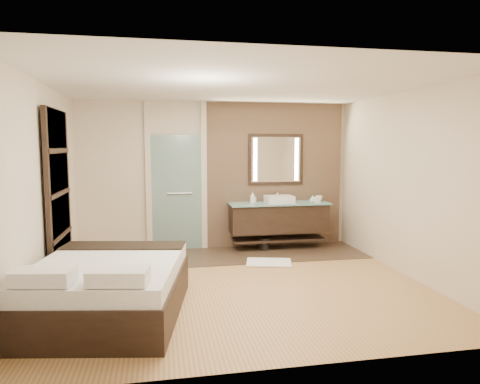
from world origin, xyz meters
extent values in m
plane|color=#AA7047|center=(0.00, 0.00, 0.00)|extent=(5.00, 5.00, 0.00)
cube|color=#3A2B20|center=(0.60, 1.60, 0.01)|extent=(3.80, 1.30, 0.01)
cube|color=tan|center=(1.10, 2.21, 1.35)|extent=(2.60, 0.08, 2.70)
cube|color=black|center=(1.10, 1.92, 0.57)|extent=(1.80, 0.50, 0.50)
cube|color=black|center=(1.10, 1.92, 0.18)|extent=(1.71, 0.45, 0.04)
cube|color=#8EDAD6|center=(1.10, 1.90, 0.85)|extent=(1.85, 0.55, 0.03)
cube|color=white|center=(1.10, 1.90, 0.93)|extent=(0.50, 0.38, 0.13)
cylinder|color=silver|center=(1.10, 2.09, 0.95)|extent=(0.03, 0.03, 0.18)
cylinder|color=silver|center=(1.10, 2.05, 1.03)|extent=(0.02, 0.10, 0.02)
cube|color=black|center=(1.10, 2.16, 1.65)|extent=(1.06, 0.03, 0.96)
cube|color=white|center=(1.10, 2.15, 1.65)|extent=(0.94, 0.01, 0.84)
cube|color=#FFE3BF|center=(0.70, 2.14, 1.65)|extent=(0.07, 0.01, 0.80)
cube|color=#FFE3BF|center=(1.50, 2.14, 1.65)|extent=(0.07, 0.01, 0.80)
cube|color=#AEDDDA|center=(-0.75, 2.20, 1.05)|extent=(0.90, 0.05, 2.10)
cylinder|color=silver|center=(-0.70, 2.15, 1.05)|extent=(0.45, 0.03, 0.03)
cube|color=beige|center=(-1.25, 2.21, 1.35)|extent=(0.10, 0.08, 2.70)
cube|color=beige|center=(-0.25, 2.21, 1.35)|extent=(0.10, 0.08, 2.70)
cube|color=black|center=(-2.43, 0.60, 1.20)|extent=(0.06, 1.20, 2.40)
cube|color=beige|center=(-2.41, 0.60, 0.37)|extent=(0.02, 1.06, 0.52)
cube|color=beige|center=(-2.41, 0.60, 0.96)|extent=(0.02, 1.06, 0.52)
cube|color=beige|center=(-2.41, 0.60, 1.54)|extent=(0.02, 1.06, 0.52)
cube|color=beige|center=(-2.41, 0.60, 2.13)|extent=(0.02, 1.06, 0.52)
cube|color=black|center=(-1.65, -0.76, 0.22)|extent=(1.91, 2.23, 0.44)
cube|color=silver|center=(-1.65, -0.76, 0.53)|extent=(1.85, 2.18, 0.18)
cube|color=black|center=(-1.52, -0.03, 0.62)|extent=(1.59, 0.71, 0.04)
cube|color=silver|center=(-2.13, -1.48, 0.70)|extent=(0.59, 0.39, 0.14)
cube|color=silver|center=(-1.45, -1.61, 0.70)|extent=(0.59, 0.39, 0.14)
cube|color=white|center=(0.67, 0.97, 0.02)|extent=(0.82, 0.66, 0.02)
cylinder|color=black|center=(0.81, 1.85, 0.11)|extent=(0.23, 0.23, 0.23)
cube|color=white|center=(1.77, 1.80, 0.92)|extent=(0.14, 0.14, 0.10)
imported|color=white|center=(0.59, 1.89, 0.97)|extent=(0.09, 0.09, 0.21)
imported|color=#B2B2B2|center=(0.64, 1.99, 0.94)|extent=(0.08, 0.09, 0.16)
imported|color=#BEEEE6|center=(1.70, 1.77, 0.93)|extent=(0.12, 0.12, 0.13)
imported|color=white|center=(1.92, 2.03, 0.92)|extent=(0.14, 0.14, 0.10)
camera|label=1|loc=(-1.05, -5.61, 1.90)|focal=32.00mm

